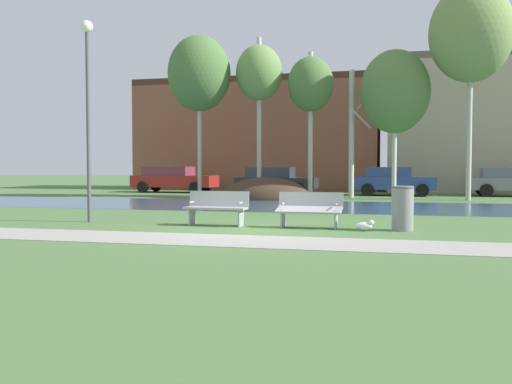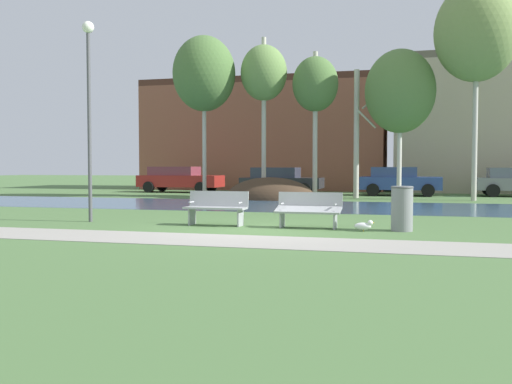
# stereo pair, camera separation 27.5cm
# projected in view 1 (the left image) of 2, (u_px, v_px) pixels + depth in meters

# --- Properties ---
(ground_plane) EXTENTS (120.00, 120.00, 0.00)m
(ground_plane) POSITION_uv_depth(u_px,v_px,m) (314.00, 203.00, 23.21)
(ground_plane) COLOR #4C703D
(paved_path_strip) EXTENTS (60.00, 1.85, 0.01)m
(paved_path_strip) POSITION_uv_depth(u_px,v_px,m) (231.00, 241.00, 11.51)
(paved_path_strip) COLOR #9E998E
(paved_path_strip) RESTS_ON ground
(river_band) EXTENTS (80.00, 6.37, 0.01)m
(river_band) POSITION_uv_depth(u_px,v_px,m) (307.00, 206.00, 21.43)
(river_band) COLOR #33516B
(river_band) RESTS_ON ground
(soil_mound) EXTENTS (4.20, 2.91, 2.00)m
(soil_mound) POSITION_uv_depth(u_px,v_px,m) (266.00, 199.00, 26.14)
(soil_mound) COLOR #423021
(soil_mound) RESTS_ON ground
(bench_left) EXTENTS (1.61, 0.59, 0.87)m
(bench_left) POSITION_uv_depth(u_px,v_px,m) (217.00, 207.00, 14.48)
(bench_left) COLOR #9EA0A3
(bench_left) RESTS_ON ground
(bench_right) EXTENTS (1.61, 0.59, 0.87)m
(bench_right) POSITION_uv_depth(u_px,v_px,m) (309.00, 209.00, 13.90)
(bench_right) COLOR #9EA0A3
(bench_right) RESTS_ON ground
(trash_bin) EXTENTS (0.52, 0.52, 1.05)m
(trash_bin) POSITION_uv_depth(u_px,v_px,m) (403.00, 208.00, 13.29)
(trash_bin) COLOR gray
(trash_bin) RESTS_ON ground
(seagull) EXTENTS (0.47, 0.17, 0.27)m
(seagull) POSITION_uv_depth(u_px,v_px,m) (365.00, 226.00, 13.19)
(seagull) COLOR white
(seagull) RESTS_ON ground
(streetlamp) EXTENTS (0.32, 0.32, 5.40)m
(streetlamp) POSITION_uv_depth(u_px,v_px,m) (88.00, 88.00, 15.21)
(streetlamp) COLOR #4C4C51
(streetlamp) RESTS_ON ground
(birch_far_left) EXTENTS (3.03, 3.03, 7.80)m
(birch_far_left) POSITION_uv_depth(u_px,v_px,m) (199.00, 74.00, 27.34)
(birch_far_left) COLOR #BCB7A8
(birch_far_left) RESTS_ON ground
(birch_left) EXTENTS (2.23, 2.23, 7.68)m
(birch_left) POSITION_uv_depth(u_px,v_px,m) (259.00, 74.00, 27.23)
(birch_left) COLOR #BCB7A8
(birch_left) RESTS_ON ground
(birch_center_left) EXTENTS (2.16, 2.16, 6.90)m
(birch_center_left) POSITION_uv_depth(u_px,v_px,m) (311.00, 85.00, 26.79)
(birch_center_left) COLOR #BCB7A8
(birch_center_left) RESTS_ON ground
(birch_center) EXTENTS (1.15, 1.94, 6.05)m
(birch_center) POSITION_uv_depth(u_px,v_px,m) (352.00, 133.00, 26.86)
(birch_center) COLOR #BCB7A8
(birch_center) RESTS_ON ground
(birch_center_right) EXTENTS (3.18, 3.18, 6.84)m
(birch_center_right) POSITION_uv_depth(u_px,v_px,m) (395.00, 92.00, 26.01)
(birch_center_right) COLOR beige
(birch_center_right) RESTS_ON ground
(birch_right) EXTENTS (3.58, 3.58, 9.46)m
(birch_right) POSITION_uv_depth(u_px,v_px,m) (471.00, 33.00, 24.67)
(birch_right) COLOR #BCB7A8
(birch_right) RESTS_ON ground
(parked_van_nearest_red) EXTENTS (4.80, 2.07, 1.48)m
(parked_van_nearest_red) POSITION_uv_depth(u_px,v_px,m) (173.00, 179.00, 32.66)
(parked_van_nearest_red) COLOR maroon
(parked_van_nearest_red) RESTS_ON ground
(parked_sedan_second_dark) EXTENTS (4.35, 2.15, 1.44)m
(parked_sedan_second_dark) POSITION_uv_depth(u_px,v_px,m) (275.00, 180.00, 30.80)
(parked_sedan_second_dark) COLOR #282B30
(parked_sedan_second_dark) RESTS_ON ground
(parked_hatch_third_blue) EXTENTS (4.04, 2.07, 1.46)m
(parked_hatch_third_blue) POSITION_uv_depth(u_px,v_px,m) (393.00, 180.00, 29.12)
(parked_hatch_third_blue) COLOR #2D4793
(parked_hatch_third_blue) RESTS_ON ground
(parked_wagon_fourth_grey) EXTENTS (4.26, 2.03, 1.43)m
(parked_wagon_fourth_grey) POSITION_uv_depth(u_px,v_px,m) (512.00, 181.00, 28.30)
(parked_wagon_fourth_grey) COLOR slate
(parked_wagon_fourth_grey) RESTS_ON ground
(building_brick_low) EXTENTS (15.47, 6.45, 7.06)m
(building_brick_low) POSITION_uv_depth(u_px,v_px,m) (260.00, 136.00, 37.81)
(building_brick_low) COLOR brown
(building_brick_low) RESTS_ON ground
(building_beige_block) EXTENTS (10.69, 9.61, 7.88)m
(building_beige_block) POSITION_uv_depth(u_px,v_px,m) (477.00, 127.00, 35.34)
(building_beige_block) COLOR #BCAD8E
(building_beige_block) RESTS_ON ground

